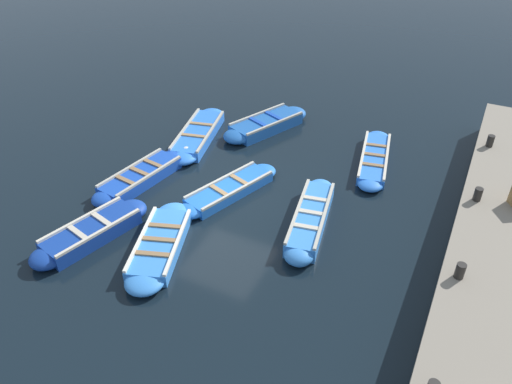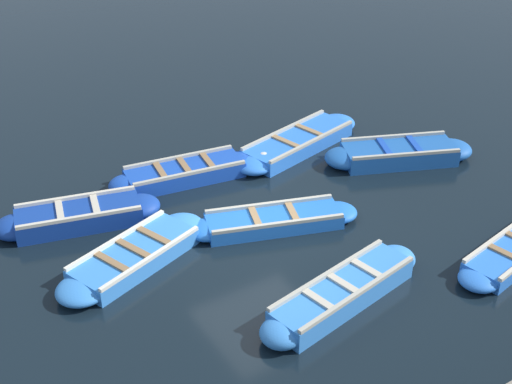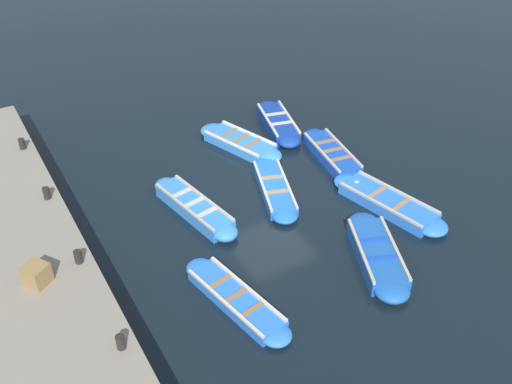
{
  "view_description": "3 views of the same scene",
  "coord_description": "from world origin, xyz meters",
  "views": [
    {
      "loc": [
        -6.02,
        10.06,
        8.42
      ],
      "look_at": [
        -0.87,
        -0.27,
        0.31
      ],
      "focal_mm": 35.0,
      "sensor_mm": 36.0,
      "label": 1
    },
    {
      "loc": [
        -10.11,
        6.53,
        8.19
      ],
      "look_at": [
        0.79,
        -0.32,
        0.4
      ],
      "focal_mm": 50.0,
      "sensor_mm": 36.0,
      "label": 2
    },
    {
      "loc": [
        -8.12,
        -13.12,
        11.12
      ],
      "look_at": [
        -0.84,
        -0.5,
        0.47
      ],
      "focal_mm": 42.0,
      "sensor_mm": 36.0,
      "label": 3
    }
  ],
  "objects": [
    {
      "name": "ground_plane",
      "position": [
        0.0,
        0.0,
        0.0
      ],
      "size": [
        120.0,
        120.0,
        0.0
      ],
      "primitive_type": "plane",
      "color": "black"
    },
    {
      "name": "boat_stern_in",
      "position": [
        2.67,
        0.41,
        0.18
      ],
      "size": [
        1.33,
        3.6,
        0.42
      ],
      "color": "#1947B7",
      "rests_on": "ground"
    },
    {
      "name": "boat_outer_left",
      "position": [
        2.55,
        -2.64,
        0.18
      ],
      "size": [
        1.84,
        4.11,
        0.41
      ],
      "color": "blue",
      "rests_on": "ground"
    },
    {
      "name": "boat_tucked",
      "position": [
        -2.65,
        0.05,
        0.2
      ],
      "size": [
        1.4,
        3.81,
        0.46
      ],
      "color": "#3884E0",
      "rests_on": "ground"
    },
    {
      "name": "buoy_orange_near",
      "position": [
        2.26,
        -1.46,
        0.18
      ],
      "size": [
        0.36,
        0.36,
        0.36
      ],
      "primitive_type": "sphere",
      "color": "silver",
      "rests_on": "ground"
    },
    {
      "name": "boat_alongside",
      "position": [
        0.35,
        2.68,
        0.17
      ],
      "size": [
        2.05,
        3.62,
        0.39
      ],
      "color": "#3884E0",
      "rests_on": "ground"
    },
    {
      "name": "boat_near_quay",
      "position": [
        2.18,
        3.1,
        0.2
      ],
      "size": [
        1.63,
        3.47,
        0.47
      ],
      "color": "navy",
      "rests_on": "ground"
    },
    {
      "name": "boat_bow_out",
      "position": [
        -0.02,
        -0.24,
        0.15
      ],
      "size": [
        1.89,
        3.63,
        0.35
      ],
      "color": "blue",
      "rests_on": "ground"
    },
    {
      "name": "boat_broadside",
      "position": [
        0.74,
        -4.31,
        0.2
      ],
      "size": [
        2.27,
        3.69,
        0.47
      ],
      "color": "#1E59AD",
      "rests_on": "ground"
    }
  ]
}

